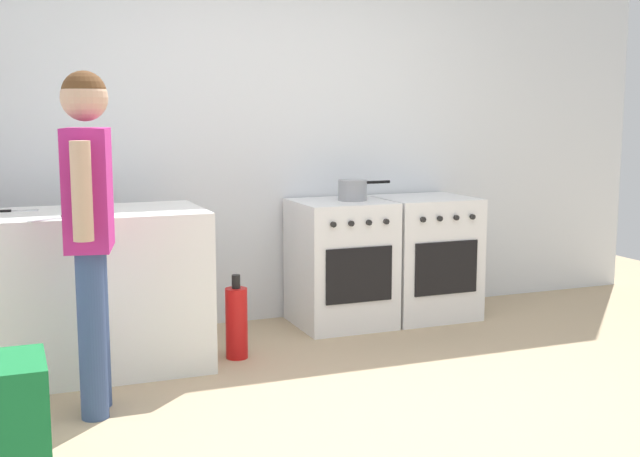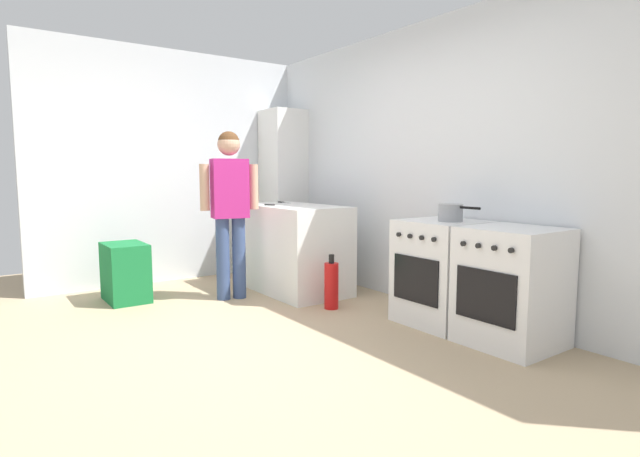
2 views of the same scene
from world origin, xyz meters
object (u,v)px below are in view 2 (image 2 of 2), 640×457
Objects in this scene: person at (230,200)px; recycling_crate_upper at (125,258)px; fire_extinguisher at (331,285)px; recycling_crate_lower at (126,286)px; oven_right at (512,286)px; larder_cabinet at (283,192)px; pot at (451,213)px; knife_utility at (283,203)px; oven_left at (442,272)px; knife_chef at (262,205)px.

person reaches higher than recycling_crate_upper.
fire_extinguisher is at bearing 33.84° from person.
fire_extinguisher reaches higher than recycling_crate_lower.
oven_right is 3.35m from larder_cabinet.
pot reaches higher than knife_utility.
oven_left is 1.63× the size of recycling_crate_lower.
person reaches higher than knife_chef.
oven_left is 1.00× the size of oven_right.
pot is at bearing -4.83° from oven_left.
oven_right is 1.63× the size of recycling_crate_upper.
knife_chef reaches higher than recycling_crate_upper.
oven_left is 2.14m from knife_utility.
recycling_crate_upper is at bearing -139.42° from oven_left.
knife_chef is at bearing -165.59° from oven_right.
oven_left is 1.70× the size of fire_extinguisher.
person is 1.48m from larder_cabinet.
person is (0.33, -0.81, 0.07)m from knife_utility.
pot is 1.36× the size of knife_chef.
person is 3.26× the size of fire_extinguisher.
pot reaches higher than oven_left.
larder_cabinet is (-3.29, 0.10, 0.57)m from oven_right.
oven_right is 1.70× the size of fire_extinguisher.
knife_chef is at bearing -43.07° from larder_cabinet.
knife_chef is at bearing 72.78° from recycling_crate_upper.
person is at bearing -146.16° from fire_extinguisher.
larder_cabinet is at bearing 178.23° from oven_right.
oven_right is at bearing 0.00° from oven_left.
recycling_crate_lower is 0.28m from recycling_crate_upper.
knife_chef is at bearing -160.90° from oven_left.
larder_cabinet is at bearing 136.93° from knife_chef.
person is (-1.74, -1.06, 0.55)m from oven_left.
oven_right is at bearing 23.98° from person.
knife_utility is at bearing 118.68° from knife_chef.
pot is 2.10m from person.
fire_extinguisher is 2.03m from larder_cabinet.
oven_right is 3.10× the size of knife_chef.
larder_cabinet is at bearing 177.72° from pot.
pot is at bearing 6.53° from knife_utility.
pot is at bearing 26.29° from fire_extinguisher.
larder_cabinet is (-2.65, 0.10, 0.57)m from oven_left.
knife_utility is at bearing -173.47° from pot.
oven_right is 0.52× the size of person.
knife_utility reaches higher than fire_extinguisher.
knife_utility is 1.76m from recycling_crate_upper.
oven_left is at bearing 40.58° from recycling_crate_lower.
knife_chef is at bearing 105.68° from person.
oven_right is at bearing 33.66° from recycling_crate_lower.
knife_utility is 1.40m from fire_extinguisher.
oven_right is 2.76m from knife_utility.
knife_utility reaches higher than recycling_crate_upper.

